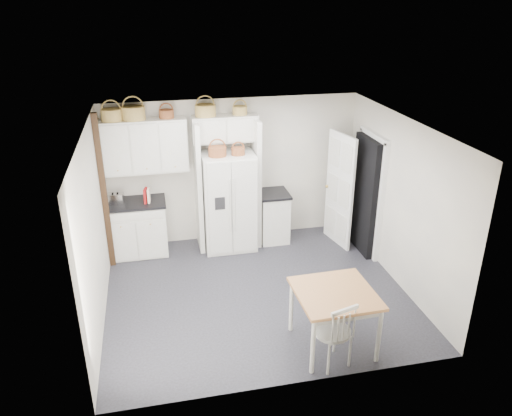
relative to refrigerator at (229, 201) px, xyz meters
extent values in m
plane|color=black|center=(0.15, -1.61, -0.87)|extent=(4.50, 4.50, 0.00)
plane|color=white|center=(0.15, -1.61, 1.73)|extent=(4.50, 4.50, 0.00)
plane|color=#B0AAA5|center=(0.15, 0.39, 0.43)|extent=(4.50, 0.00, 4.50)
plane|color=#B0AAA5|center=(-2.10, -1.61, 0.43)|extent=(0.00, 4.00, 4.00)
plane|color=#B0AAA5|center=(2.40, -1.61, 0.43)|extent=(0.00, 4.00, 4.00)
cube|color=silver|center=(0.00, 0.00, 0.00)|extent=(0.90, 0.73, 1.75)
cube|color=beige|center=(-1.62, 0.09, -0.41)|extent=(1.01, 0.64, 0.93)
cube|color=beige|center=(0.83, 0.09, -0.43)|extent=(0.51, 0.61, 0.89)
cube|color=#9F5E2B|center=(0.85, -3.03, -0.47)|extent=(1.00, 1.00, 0.81)
cube|color=beige|center=(0.72, -3.36, -0.41)|extent=(0.55, 0.52, 0.93)
cube|color=black|center=(-1.62, 0.09, 0.08)|extent=(1.05, 0.68, 0.04)
cube|color=black|center=(0.83, 0.09, 0.04)|extent=(0.55, 0.65, 0.04)
cube|color=silver|center=(-1.91, 0.06, 0.19)|extent=(0.29, 0.20, 0.18)
cube|color=#A11315|center=(-1.41, 0.01, 0.23)|extent=(0.08, 0.17, 0.25)
cube|color=#F9DEC0|center=(-1.36, 0.01, 0.22)|extent=(0.05, 0.16, 0.24)
cylinder|color=#A28245|center=(-1.83, 0.22, 1.57)|extent=(0.34, 0.34, 0.19)
cylinder|color=#A28245|center=(-1.48, 0.22, 1.59)|extent=(0.37, 0.37, 0.22)
cylinder|color=#5C2C16|center=(-0.96, 0.22, 1.55)|extent=(0.24, 0.24, 0.14)
cylinder|color=#A28245|center=(-0.32, 0.22, 1.57)|extent=(0.35, 0.35, 0.19)
cylinder|color=#A28245|center=(0.26, 0.22, 1.55)|extent=(0.25, 0.25, 0.14)
cylinder|color=#5C2C16|center=(-0.18, -0.10, 0.95)|extent=(0.30, 0.30, 0.16)
cylinder|color=#5C2C16|center=(0.16, -0.10, 0.93)|extent=(0.23, 0.23, 0.12)
cube|color=beige|center=(-1.35, 0.22, 1.03)|extent=(1.40, 0.34, 0.90)
cube|color=beige|center=(0.00, 0.22, 1.25)|extent=(1.12, 0.34, 0.45)
cube|color=beige|center=(-0.51, 0.09, 0.28)|extent=(0.08, 0.60, 2.30)
cube|color=beige|center=(0.51, 0.09, 0.28)|extent=(0.08, 0.60, 2.30)
cube|color=#311F0C|center=(-2.05, -0.26, 0.43)|extent=(0.09, 0.09, 2.60)
cube|color=black|center=(2.31, -0.61, 0.15)|extent=(0.18, 0.85, 2.05)
cube|color=white|center=(1.95, -0.27, 0.15)|extent=(0.21, 0.79, 2.05)
camera|label=1|loc=(-1.24, -7.99, 3.40)|focal=35.00mm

